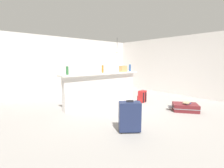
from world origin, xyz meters
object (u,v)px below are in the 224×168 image
at_px(bottle_white, 85,69).
at_px(backpack_red, 142,97).
at_px(bottle_amber, 103,69).
at_px(bottle_blue, 130,68).
at_px(bottle_clear, 116,68).
at_px(dining_table, 117,79).
at_px(book_stack, 187,103).
at_px(dining_chair_near_partition, 124,83).
at_px(grocery_bag, 123,69).
at_px(pendant_lamp, 117,51).
at_px(bottle_green, 67,71).
at_px(suitcase_upright_navy, 130,116).
at_px(suitcase_flat_maroon, 185,107).

xyz_separation_m(bottle_white, backpack_red, (1.89, -0.73, -1.00)).
distance_m(bottle_amber, bottle_blue, 1.30).
xyz_separation_m(bottle_clear, dining_table, (1.12, 1.21, -0.57)).
xyz_separation_m(backpack_red, book_stack, (0.15, -1.52, 0.05)).
xyz_separation_m(dining_chair_near_partition, backpack_red, (-0.48, -1.38, -0.31)).
bearing_deg(grocery_bag, dining_chair_near_partition, 42.01).
xyz_separation_m(bottle_clear, dining_chair_near_partition, (1.12, 0.71, -0.70)).
relative_size(bottle_clear, backpack_red, 0.71).
bearing_deg(pendant_lamp, backpack_red, -106.23).
xyz_separation_m(bottle_green, suitcase_upright_navy, (0.33, -2.13, -0.86)).
relative_size(bottle_white, backpack_red, 0.63).
distance_m(pendant_lamp, suitcase_upright_navy, 4.61).
xyz_separation_m(bottle_white, bottle_amber, (0.64, -0.07, -0.01)).
bearing_deg(bottle_white, backpack_red, -21.14).
xyz_separation_m(bottle_green, grocery_bag, (2.16, -0.05, -0.01)).
bearing_deg(backpack_red, dining_chair_near_partition, 70.74).
relative_size(pendant_lamp, suitcase_upright_navy, 1.02).
height_order(backpack_red, book_stack, backpack_red).
height_order(grocery_bag, book_stack, grocery_bag).
bearing_deg(suitcase_flat_maroon, backpack_red, 95.53).
distance_m(bottle_green, bottle_clear, 1.83).
height_order(bottle_green, grocery_bag, bottle_green).
bearing_deg(suitcase_flat_maroon, bottle_clear, 109.85).
xyz_separation_m(bottle_green, book_stack, (2.62, -2.25, -0.94)).
height_order(bottle_amber, suitcase_upright_navy, bottle_amber).
height_order(dining_chair_near_partition, book_stack, dining_chair_near_partition).
relative_size(bottle_green, dining_chair_near_partition, 0.26).
xyz_separation_m(grocery_bag, book_stack, (0.46, -2.19, -0.93)).
bearing_deg(bottle_clear, bottle_white, 176.99).
distance_m(bottle_green, pendant_lamp, 3.36).
xyz_separation_m(bottle_clear, book_stack, (0.79, -2.19, -0.97)).
distance_m(bottle_green, suitcase_upright_navy, 2.32).
height_order(bottle_white, suitcase_flat_maroon, bottle_white).
distance_m(bottle_amber, book_stack, 2.77).
relative_size(dining_chair_near_partition, book_stack, 3.08).
bearing_deg(suitcase_upright_navy, bottle_blue, 43.48).
bearing_deg(bottle_clear, suitcase_flat_maroon, -70.15).
relative_size(grocery_bag, suitcase_flat_maroon, 0.30).
distance_m(grocery_bag, suitcase_flat_maroon, 2.45).
bearing_deg(pendant_lamp, dining_table, -132.99).
bearing_deg(bottle_clear, book_stack, -70.17).
relative_size(bottle_amber, dining_table, 0.23).
relative_size(dining_table, suitcase_flat_maroon, 1.28).
bearing_deg(suitcase_upright_navy, suitcase_flat_maroon, -2.18).
xyz_separation_m(bottle_blue, suitcase_flat_maroon, (0.09, -2.16, -1.09)).
xyz_separation_m(suitcase_flat_maroon, suitcase_upright_navy, (-2.27, 0.09, 0.22)).
bearing_deg(dining_chair_near_partition, suitcase_upright_navy, -133.17).
bearing_deg(dining_table, backpack_red, -104.53).
bearing_deg(bottle_amber, dining_table, 34.89).
distance_m(bottle_blue, dining_table, 1.40).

